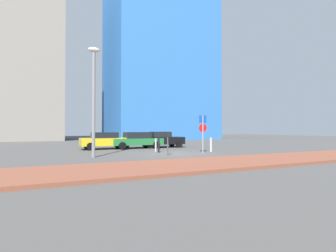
% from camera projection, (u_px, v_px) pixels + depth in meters
% --- Properties ---
extents(ground_plane, '(120.00, 120.00, 0.00)m').
position_uv_depth(ground_plane, '(173.00, 154.00, 17.26)').
color(ground_plane, '#4C4947').
extents(sidewalk_brick, '(40.00, 3.87, 0.14)m').
position_uv_depth(sidewalk_brick, '(225.00, 163.00, 11.97)').
color(sidewalk_brick, brown).
rests_on(sidewalk_brick, ground).
extents(parked_car_yellow, '(4.39, 2.23, 1.46)m').
position_uv_depth(parked_car_yellow, '(106.00, 140.00, 21.34)').
color(parked_car_yellow, gold).
rests_on(parked_car_yellow, ground).
extents(parked_car_green, '(4.60, 2.03, 1.47)m').
position_uv_depth(parked_car_green, '(137.00, 140.00, 22.26)').
color(parked_car_green, '#237238').
rests_on(parked_car_green, ground).
extents(parked_car_black, '(4.21, 2.20, 1.50)m').
position_uv_depth(parked_car_black, '(161.00, 139.00, 23.43)').
color(parked_car_black, black).
rests_on(parked_car_black, ground).
extents(parking_sign_post, '(0.60, 0.12, 2.75)m').
position_uv_depth(parking_sign_post, '(203.00, 129.00, 17.67)').
color(parking_sign_post, gray).
rests_on(parking_sign_post, ground).
extents(parking_meter, '(0.18, 0.14, 1.53)m').
position_uv_depth(parking_meter, '(168.00, 140.00, 16.10)').
color(parking_meter, '#4C4C51').
rests_on(parking_meter, ground).
extents(street_lamp, '(0.70, 0.36, 6.73)m').
position_uv_depth(street_lamp, '(94.00, 92.00, 14.91)').
color(street_lamp, gray).
rests_on(street_lamp, ground).
extents(traffic_bollard_near, '(0.13, 0.13, 1.02)m').
position_uv_depth(traffic_bollard_near, '(156.00, 145.00, 18.70)').
color(traffic_bollard_near, '#B7B7BC').
rests_on(traffic_bollard_near, ground).
extents(traffic_bollard_mid, '(0.18, 0.18, 1.08)m').
position_uv_depth(traffic_bollard_mid, '(211.00, 145.00, 18.70)').
color(traffic_bollard_mid, '#B7B7BC').
rests_on(traffic_bollard_mid, ground).
extents(traffic_bollard_far, '(0.14, 0.14, 1.09)m').
position_uv_depth(traffic_bollard_far, '(159.00, 145.00, 18.03)').
color(traffic_bollard_far, black).
rests_on(traffic_bollard_far, ground).
extents(building_colorful_midrise, '(18.72, 17.30, 31.22)m').
position_uv_depth(building_colorful_midrise, '(157.00, 61.00, 49.03)').
color(building_colorful_midrise, '#3372BF').
rests_on(building_colorful_midrise, ground).
extents(building_under_construction, '(12.00, 13.47, 25.47)m').
position_uv_depth(building_under_construction, '(25.00, 64.00, 40.85)').
color(building_under_construction, gray).
rests_on(building_under_construction, ground).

